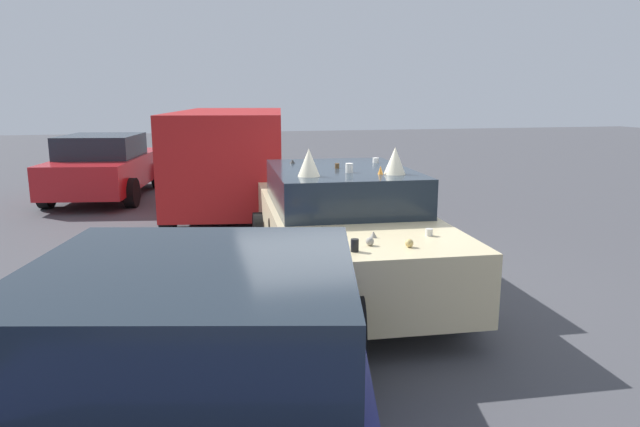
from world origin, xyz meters
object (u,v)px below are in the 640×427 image
(parked_van_far_right, at_px, (232,155))
(parked_sedan_behind_right, at_px, (207,368))
(art_car_decorated, at_px, (343,225))
(parked_sedan_far_left, at_px, (106,166))

(parked_van_far_right, relative_size, parked_sedan_behind_right, 1.21)
(art_car_decorated, height_order, parked_sedan_far_left, art_car_decorated)
(parked_van_far_right, height_order, parked_sedan_behind_right, parked_van_far_right)
(parked_sedan_behind_right, bearing_deg, art_car_decorated, -14.64)
(art_car_decorated, height_order, parked_sedan_behind_right, art_car_decorated)
(parked_van_far_right, bearing_deg, parked_sedan_far_left, -121.10)
(parked_van_far_right, bearing_deg, parked_sedan_behind_right, 3.61)
(parked_sedan_behind_right, bearing_deg, parked_van_far_right, 7.30)
(parked_van_far_right, distance_m, parked_sedan_behind_right, 8.20)
(parked_sedan_behind_right, height_order, parked_sedan_far_left, parked_sedan_behind_right)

